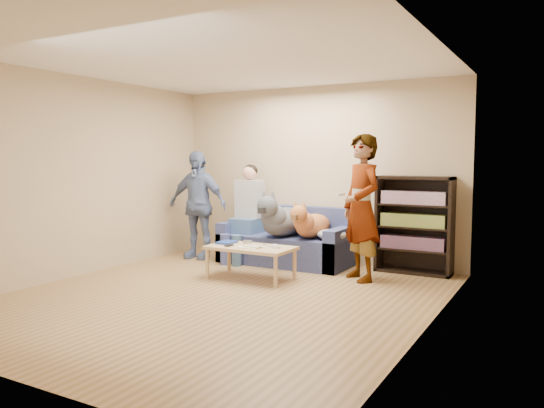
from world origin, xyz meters
The scene contains 27 objects.
ground centered at (0.00, 0.00, 0.00)m, with size 5.00×5.00×0.00m, color olive.
ceiling centered at (0.00, 0.00, 2.60)m, with size 5.00×5.00×0.00m, color white.
wall_back centered at (0.00, 2.50, 1.30)m, with size 4.50×4.50×0.00m, color tan.
wall_front centered at (0.00, -2.50, 1.30)m, with size 4.50×4.50×0.00m, color tan.
wall_left centered at (-2.25, 0.00, 1.30)m, with size 5.00×5.00×0.00m, color tan.
wall_right centered at (2.25, 0.00, 1.30)m, with size 5.00×5.00×0.00m, color tan.
blanket centered at (0.53, 1.92, 0.50)m, with size 0.41×0.35×0.14m, color #AFAEB3.
person_standing_right centered at (1.07, 1.58, 0.92)m, with size 0.67×0.44×1.84m, color gray.
person_standing_left centered at (-1.64, 1.78, 0.83)m, with size 0.97×0.40×1.65m, color #6C79AD.
held_controller centered at (0.87, 1.38, 1.09)m, with size 0.04×0.12×0.03m, color silver.
notebook_blue centered at (-0.58, 1.01, 0.43)m, with size 0.20×0.26×0.03m, color navy.
papers centered at (-0.13, 0.86, 0.43)m, with size 0.26×0.20×0.01m, color white.
magazine centered at (-0.10, 0.88, 0.44)m, with size 0.22×0.17×0.01m, color #B4AB90.
camera_silver centered at (-0.30, 1.08, 0.45)m, with size 0.11×0.06×0.05m, color silver.
controller_a centered at (0.10, 1.06, 0.43)m, with size 0.04×0.13×0.03m, color white.
controller_b centered at (0.18, 0.98, 0.43)m, with size 0.09×0.06×0.03m, color silver.
headphone_cup_a centered at (0.02, 0.94, 0.43)m, with size 0.07×0.07×0.02m, color white.
headphone_cup_b centered at (0.02, 1.02, 0.43)m, with size 0.07×0.07×0.02m, color silver.
pen_orange centered at (-0.20, 0.80, 0.42)m, with size 0.01×0.01×0.14m, color #ED5A21.
pen_black centered at (-0.06, 1.14, 0.42)m, with size 0.01×0.01×0.14m, color black.
wallet centered at (-0.43, 0.84, 0.43)m, with size 0.07×0.12×0.01m, color black.
sofa centered at (-0.25, 2.10, 0.28)m, with size 1.90×0.85×0.82m.
person_seated centered at (-0.87, 1.97, 0.77)m, with size 0.40×0.73×1.47m.
dog_gray centered at (-0.22, 1.87, 0.67)m, with size 0.47×1.28×0.69m.
dog_tan centered at (0.20, 1.93, 0.62)m, with size 0.38×1.15×0.56m.
coffee_table centered at (-0.18, 0.96, 0.37)m, with size 1.10×0.60×0.42m.
bookshelf centered at (1.55, 2.33, 0.68)m, with size 1.00×0.34×1.30m.
Camera 1 is at (3.31, -4.73, 1.54)m, focal length 35.00 mm.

